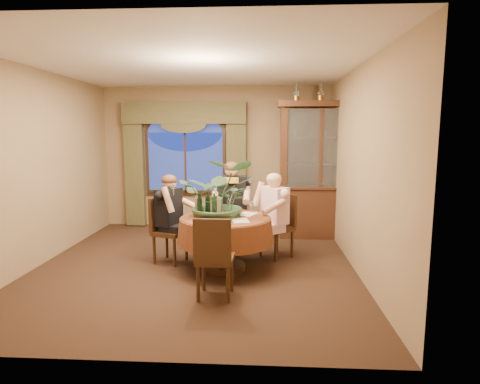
# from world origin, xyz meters

# --- Properties ---
(floor) EXTENTS (5.00, 5.00, 0.00)m
(floor) POSITION_xyz_m (0.00, 0.00, 0.00)
(floor) COLOR black
(floor) RESTS_ON ground
(wall_back) EXTENTS (4.50, 0.00, 4.50)m
(wall_back) POSITION_xyz_m (0.00, 2.50, 1.40)
(wall_back) COLOR olive
(wall_back) RESTS_ON ground
(wall_right) EXTENTS (0.00, 5.00, 5.00)m
(wall_right) POSITION_xyz_m (2.25, 0.00, 1.40)
(wall_right) COLOR olive
(wall_right) RESTS_ON ground
(ceiling) EXTENTS (5.00, 5.00, 0.00)m
(ceiling) POSITION_xyz_m (0.00, 0.00, 2.80)
(ceiling) COLOR white
(ceiling) RESTS_ON wall_back
(window) EXTENTS (1.62, 0.10, 1.32)m
(window) POSITION_xyz_m (-0.60, 2.43, 1.30)
(window) COLOR navy
(window) RESTS_ON wall_back
(arched_transom) EXTENTS (1.60, 0.06, 0.44)m
(arched_transom) POSITION_xyz_m (-0.60, 2.43, 2.08)
(arched_transom) COLOR navy
(arched_transom) RESTS_ON wall_back
(drapery_left) EXTENTS (0.38, 0.14, 2.32)m
(drapery_left) POSITION_xyz_m (-1.63, 2.38, 1.18)
(drapery_left) COLOR #444225
(drapery_left) RESTS_ON floor
(drapery_right) EXTENTS (0.38, 0.14, 2.32)m
(drapery_right) POSITION_xyz_m (0.43, 2.38, 1.18)
(drapery_right) COLOR #444225
(drapery_right) RESTS_ON floor
(swag_valance) EXTENTS (2.45, 0.16, 0.42)m
(swag_valance) POSITION_xyz_m (-0.60, 2.35, 2.28)
(swag_valance) COLOR #444225
(swag_valance) RESTS_ON wall_back
(dining_table) EXTENTS (1.62, 1.62, 0.75)m
(dining_table) POSITION_xyz_m (0.45, -0.18, 0.38)
(dining_table) COLOR maroon
(dining_table) RESTS_ON floor
(china_cabinet) EXTENTS (1.51, 0.59, 2.44)m
(china_cabinet) POSITION_xyz_m (1.96, 1.74, 1.22)
(china_cabinet) COLOR #341B10
(china_cabinet) RESTS_ON floor
(oil_lamp_left) EXTENTS (0.11, 0.11, 0.34)m
(oil_lamp_left) POSITION_xyz_m (1.54, 1.74, 2.61)
(oil_lamp_left) COLOR #A5722D
(oil_lamp_left) RESTS_ON china_cabinet
(oil_lamp_center) EXTENTS (0.11, 0.11, 0.34)m
(oil_lamp_center) POSITION_xyz_m (1.96, 1.74, 2.61)
(oil_lamp_center) COLOR #A5722D
(oil_lamp_center) RESTS_ON china_cabinet
(oil_lamp_right) EXTENTS (0.11, 0.11, 0.34)m
(oil_lamp_right) POSITION_xyz_m (2.39, 1.74, 2.61)
(oil_lamp_right) COLOR #A5722D
(oil_lamp_right) RESTS_ON china_cabinet
(chair_right) EXTENTS (0.59, 0.59, 0.96)m
(chair_right) POSITION_xyz_m (1.17, 0.45, 0.48)
(chair_right) COLOR black
(chair_right) RESTS_ON floor
(chair_back_right) EXTENTS (0.47, 0.47, 0.96)m
(chair_back_right) POSITION_xyz_m (0.35, 0.71, 0.48)
(chair_back_right) COLOR black
(chair_back_right) RESTS_ON floor
(chair_back) EXTENTS (0.53, 0.53, 0.96)m
(chair_back) POSITION_xyz_m (-0.39, 0.10, 0.48)
(chair_back) COLOR black
(chair_back) RESTS_ON floor
(chair_front_left) EXTENTS (0.43, 0.43, 0.96)m
(chair_front_left) POSITION_xyz_m (0.42, -1.12, 0.48)
(chair_front_left) COLOR black
(chair_front_left) RESTS_ON floor
(person_pink) EXTENTS (0.63, 0.64, 1.31)m
(person_pink) POSITION_xyz_m (1.14, 0.33, 0.66)
(person_pink) COLOR beige
(person_pink) RESTS_ON floor
(person_back) EXTENTS (0.56, 0.59, 1.30)m
(person_back) POSITION_xyz_m (-0.41, 0.14, 0.65)
(person_back) COLOR black
(person_back) RESTS_ON floor
(person_scarf) EXTENTS (0.53, 0.49, 1.45)m
(person_scarf) POSITION_xyz_m (0.47, 0.71, 0.73)
(person_scarf) COLOR black
(person_scarf) RESTS_ON floor
(stoneware_vase) EXTENTS (0.14, 0.14, 0.25)m
(stoneware_vase) POSITION_xyz_m (0.34, -0.07, 0.88)
(stoneware_vase) COLOR #8C765A
(stoneware_vase) RESTS_ON dining_table
(centerpiece_plant) EXTENTS (1.08, 1.20, 0.94)m
(centerpiece_plant) POSITION_xyz_m (0.37, -0.07, 1.42)
(centerpiece_plant) COLOR #335232
(centerpiece_plant) RESTS_ON dining_table
(olive_bowl) EXTENTS (0.16, 0.16, 0.05)m
(olive_bowl) POSITION_xyz_m (0.52, -0.22, 0.77)
(olive_bowl) COLOR #515B33
(olive_bowl) RESTS_ON dining_table
(cheese_platter) EXTENTS (0.38, 0.38, 0.02)m
(cheese_platter) POSITION_xyz_m (0.27, -0.54, 0.76)
(cheese_platter) COLOR black
(cheese_platter) RESTS_ON dining_table
(wine_bottle_0) EXTENTS (0.07, 0.07, 0.33)m
(wine_bottle_0) POSITION_xyz_m (0.31, -0.24, 0.92)
(wine_bottle_0) COLOR black
(wine_bottle_0) RESTS_ON dining_table
(wine_bottle_1) EXTENTS (0.07, 0.07, 0.33)m
(wine_bottle_1) POSITION_xyz_m (0.19, -0.04, 0.92)
(wine_bottle_1) COLOR black
(wine_bottle_1) RESTS_ON dining_table
(wine_bottle_2) EXTENTS (0.07, 0.07, 0.33)m
(wine_bottle_2) POSITION_xyz_m (0.27, -0.15, 0.92)
(wine_bottle_2) COLOR tan
(wine_bottle_2) RESTS_ON dining_table
(wine_bottle_3) EXTENTS (0.07, 0.07, 0.33)m
(wine_bottle_3) POSITION_xyz_m (0.05, -0.12, 0.92)
(wine_bottle_3) COLOR tan
(wine_bottle_3) RESTS_ON dining_table
(wine_bottle_4) EXTENTS (0.07, 0.07, 0.33)m
(wine_bottle_4) POSITION_xyz_m (0.10, -0.20, 0.92)
(wine_bottle_4) COLOR black
(wine_bottle_4) RESTS_ON dining_table
(tasting_paper_0) EXTENTS (0.26, 0.33, 0.00)m
(tasting_paper_0) POSITION_xyz_m (0.67, -0.41, 0.75)
(tasting_paper_0) COLOR white
(tasting_paper_0) RESTS_ON dining_table
(tasting_paper_1) EXTENTS (0.31, 0.36, 0.00)m
(tasting_paper_1) POSITION_xyz_m (0.74, 0.00, 0.75)
(tasting_paper_1) COLOR white
(tasting_paper_1) RESTS_ON dining_table
(wine_glass_person_pink) EXTENTS (0.07, 0.07, 0.18)m
(wine_glass_person_pink) POSITION_xyz_m (0.80, 0.08, 0.84)
(wine_glass_person_pink) COLOR silver
(wine_glass_person_pink) RESTS_ON dining_table
(wine_glass_person_back) EXTENTS (0.07, 0.07, 0.18)m
(wine_glass_person_back) POSITION_xyz_m (0.04, -0.03, 0.84)
(wine_glass_person_back) COLOR silver
(wine_glass_person_back) RESTS_ON dining_table
(wine_glass_person_scarf) EXTENTS (0.07, 0.07, 0.18)m
(wine_glass_person_scarf) POSITION_xyz_m (0.46, 0.26, 0.84)
(wine_glass_person_scarf) COLOR silver
(wine_glass_person_scarf) RESTS_ON dining_table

